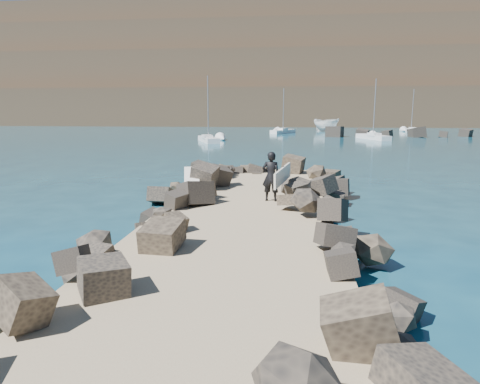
{
  "coord_description": "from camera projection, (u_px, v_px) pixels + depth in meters",
  "views": [
    {
      "loc": [
        1.53,
        -14.59,
        4.13
      ],
      "look_at": [
        0.0,
        -1.0,
        1.5
      ],
      "focal_mm": 32.0,
      "sensor_mm": 36.0,
      "label": 1
    }
  ],
  "objects": [
    {
      "name": "sailboat_c",
      "position": [
        373.0,
        137.0,
        60.79
      ],
      "size": [
        3.89,
        7.21,
        8.56
      ],
      "color": "white",
      "rests_on": "ground"
    },
    {
      "name": "surfboard_resting",
      "position": [
        192.0,
        180.0,
        19.13
      ],
      "size": [
        1.26,
        2.73,
        0.09
      ],
      "primitive_type": "cube",
      "rotation": [
        0.0,
        0.0,
        0.23
      ],
      "color": "white",
      "rests_on": "riprap_left"
    },
    {
      "name": "sailboat_d",
      "position": [
        411.0,
        131.0,
        79.39
      ],
      "size": [
        2.24,
        6.77,
        8.06
      ],
      "color": "white",
      "rests_on": "ground"
    },
    {
      "name": "sailboat_a",
      "position": [
        208.0,
        139.0,
        55.82
      ],
      "size": [
        4.05,
        7.19,
        8.57
      ],
      "color": "white",
      "rests_on": "ground"
    },
    {
      "name": "sailboat_f",
      "position": [
        425.0,
        125.0,
        105.34
      ],
      "size": [
        2.37,
        5.51,
        6.67
      ],
      "color": "white",
      "rests_on": "ground"
    },
    {
      "name": "riprap_right",
      "position": [
        331.0,
        228.0,
        13.31
      ],
      "size": [
        2.6,
        22.0,
        1.0
      ],
      "primitive_type": "cube",
      "color": "black",
      "rests_on": "ground"
    },
    {
      "name": "surfer_with_board",
      "position": [
        273.0,
        176.0,
        16.69
      ],
      "size": [
        1.14,
        2.37,
        1.95
      ],
      "color": "black",
      "rests_on": "jetty"
    },
    {
      "name": "headland",
      "position": [
        311.0,
        79.0,
        167.2
      ],
      "size": [
        360.0,
        140.0,
        32.0
      ],
      "primitive_type": "cube",
      "color": "#2D4919",
      "rests_on": "ground"
    },
    {
      "name": "boat_imported",
      "position": [
        326.0,
        125.0,
        83.31
      ],
      "size": [
        5.97,
        6.83,
        2.57
      ],
      "primitive_type": "imported",
      "rotation": [
        0.0,
        0.0,
        0.64
      ],
      "color": "white",
      "rests_on": "ground"
    },
    {
      "name": "riprap_left",
      "position": [
        150.0,
        223.0,
        13.95
      ],
      "size": [
        2.6,
        22.0,
        1.0
      ],
      "primitive_type": "cube",
      "color": "black",
      "rests_on": "ground"
    },
    {
      "name": "sailboat_b",
      "position": [
        283.0,
        131.0,
        76.55
      ],
      "size": [
        4.56,
        6.43,
        8.0
      ],
      "color": "white",
      "rests_on": "ground"
    },
    {
      "name": "ground",
      "position": [
        243.0,
        228.0,
        15.19
      ],
      "size": [
        800.0,
        800.0,
        0.0
      ],
      "primitive_type": "plane",
      "color": "#0F384C",
      "rests_on": "ground"
    },
    {
      "name": "jetty",
      "position": [
        236.0,
        236.0,
        13.18
      ],
      "size": [
        6.0,
        26.0,
        0.6
      ],
      "primitive_type": "cube",
      "color": "#8C7759",
      "rests_on": "ground"
    },
    {
      "name": "headland_buildings",
      "position": [
        333.0,
        26.0,
        155.44
      ],
      "size": [
        137.5,
        30.5,
        5.0
      ],
      "color": "white",
      "rests_on": "headland"
    }
  ]
}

